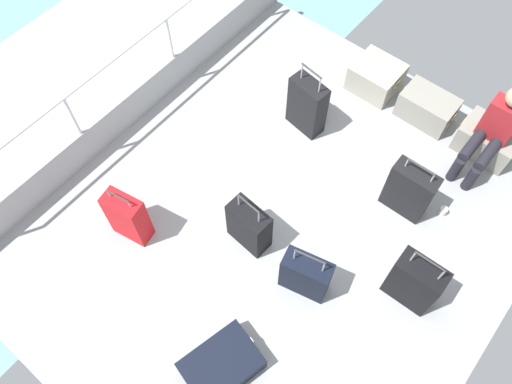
{
  "coord_description": "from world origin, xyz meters",
  "views": [
    {
      "loc": [
        1.25,
        -1.99,
        4.8
      ],
      "look_at": [
        -0.38,
        0.0,
        0.25
      ],
      "focal_mm": 36.14,
      "sensor_mm": 36.0,
      "label": 1
    }
  ],
  "objects_px": {
    "suitcase_6": "(221,365)",
    "paper_cup": "(443,211)",
    "cargo_crate_2": "(487,141)",
    "passenger_seated": "(493,131)",
    "cargo_crate_0": "(376,77)",
    "suitcase_1": "(128,217)",
    "suitcase_0": "(307,106)",
    "suitcase_5": "(414,282)",
    "suitcase_3": "(409,191)",
    "cargo_crate_1": "(427,107)",
    "suitcase_2": "(306,275)",
    "suitcase_7": "(249,226)"
  },
  "relations": [
    {
      "from": "cargo_crate_2",
      "to": "passenger_seated",
      "type": "height_order",
      "value": "passenger_seated"
    },
    {
      "from": "cargo_crate_0",
      "to": "suitcase_6",
      "type": "xyz_separation_m",
      "value": [
        0.74,
        -3.63,
        -0.07
      ]
    },
    {
      "from": "suitcase_0",
      "to": "suitcase_2",
      "type": "height_order",
      "value": "suitcase_0"
    },
    {
      "from": "cargo_crate_0",
      "to": "suitcase_5",
      "type": "relative_size",
      "value": 0.69
    },
    {
      "from": "suitcase_2",
      "to": "passenger_seated",
      "type": "bearing_deg",
      "value": 75.76
    },
    {
      "from": "suitcase_5",
      "to": "suitcase_7",
      "type": "xyz_separation_m",
      "value": [
        -1.54,
        -0.51,
        -0.04
      ]
    },
    {
      "from": "passenger_seated",
      "to": "suitcase_1",
      "type": "distance_m",
      "value": 3.79
    },
    {
      "from": "cargo_crate_0",
      "to": "suitcase_6",
      "type": "bearing_deg",
      "value": -78.44
    },
    {
      "from": "suitcase_5",
      "to": "suitcase_6",
      "type": "xyz_separation_m",
      "value": [
        -0.92,
        -1.64,
        -0.22
      ]
    },
    {
      "from": "suitcase_1",
      "to": "suitcase_6",
      "type": "relative_size",
      "value": 0.99
    },
    {
      "from": "cargo_crate_2",
      "to": "suitcase_7",
      "type": "relative_size",
      "value": 0.85
    },
    {
      "from": "cargo_crate_0",
      "to": "cargo_crate_2",
      "type": "xyz_separation_m",
      "value": [
        1.44,
        0.0,
        -0.0
      ]
    },
    {
      "from": "suitcase_2",
      "to": "paper_cup",
      "type": "relative_size",
      "value": 7.17
    },
    {
      "from": "suitcase_0",
      "to": "suitcase_1",
      "type": "xyz_separation_m",
      "value": [
        -0.54,
        -2.2,
        -0.03
      ]
    },
    {
      "from": "cargo_crate_2",
      "to": "suitcase_2",
      "type": "height_order",
      "value": "suitcase_2"
    },
    {
      "from": "cargo_crate_1",
      "to": "suitcase_1",
      "type": "xyz_separation_m",
      "value": [
        -1.54,
        -3.17,
        0.15
      ]
    },
    {
      "from": "suitcase_5",
      "to": "suitcase_2",
      "type": "bearing_deg",
      "value": -145.76
    },
    {
      "from": "suitcase_7",
      "to": "suitcase_5",
      "type": "bearing_deg",
      "value": 18.29
    },
    {
      "from": "suitcase_2",
      "to": "paper_cup",
      "type": "xyz_separation_m",
      "value": [
        0.65,
        1.54,
        -0.22
      ]
    },
    {
      "from": "suitcase_0",
      "to": "suitcase_7",
      "type": "relative_size",
      "value": 1.2
    },
    {
      "from": "suitcase_1",
      "to": "suitcase_0",
      "type": "bearing_deg",
      "value": 76.23
    },
    {
      "from": "suitcase_1",
      "to": "suitcase_7",
      "type": "bearing_deg",
      "value": 35.41
    },
    {
      "from": "suitcase_7",
      "to": "passenger_seated",
      "type": "bearing_deg",
      "value": 60.34
    },
    {
      "from": "suitcase_2",
      "to": "suitcase_3",
      "type": "height_order",
      "value": "suitcase_3"
    },
    {
      "from": "suitcase_1",
      "to": "suitcase_6",
      "type": "height_order",
      "value": "suitcase_1"
    },
    {
      "from": "suitcase_2",
      "to": "cargo_crate_1",
      "type": "bearing_deg",
      "value": 93.25
    },
    {
      "from": "suitcase_0",
      "to": "suitcase_6",
      "type": "relative_size",
      "value": 1.2
    },
    {
      "from": "suitcase_2",
      "to": "cargo_crate_0",
      "type": "bearing_deg",
      "value": 108.33
    },
    {
      "from": "cargo_crate_1",
      "to": "paper_cup",
      "type": "xyz_separation_m",
      "value": [
        0.8,
        -0.98,
        -0.13
      ]
    },
    {
      "from": "cargo_crate_1",
      "to": "suitcase_5",
      "type": "relative_size",
      "value": 0.78
    },
    {
      "from": "suitcase_7",
      "to": "paper_cup",
      "type": "bearing_deg",
      "value": 47.45
    },
    {
      "from": "cargo_crate_2",
      "to": "passenger_seated",
      "type": "bearing_deg",
      "value": -90.0
    },
    {
      "from": "suitcase_2",
      "to": "suitcase_6",
      "type": "relative_size",
      "value": 0.95
    },
    {
      "from": "cargo_crate_2",
      "to": "suitcase_2",
      "type": "distance_m",
      "value": 2.62
    },
    {
      "from": "passenger_seated",
      "to": "suitcase_7",
      "type": "xyz_separation_m",
      "value": [
        -1.32,
        -2.32,
        -0.25
      ]
    },
    {
      "from": "cargo_crate_0",
      "to": "suitcase_3",
      "type": "relative_size",
      "value": 0.74
    },
    {
      "from": "suitcase_6",
      "to": "paper_cup",
      "type": "xyz_separation_m",
      "value": [
        0.75,
        2.63,
        -0.06
      ]
    },
    {
      "from": "suitcase_1",
      "to": "paper_cup",
      "type": "relative_size",
      "value": 7.47
    },
    {
      "from": "suitcase_2",
      "to": "suitcase_6",
      "type": "bearing_deg",
      "value": -95.27
    },
    {
      "from": "cargo_crate_1",
      "to": "suitcase_6",
      "type": "relative_size",
      "value": 0.86
    },
    {
      "from": "passenger_seated",
      "to": "suitcase_0",
      "type": "bearing_deg",
      "value": -155.19
    },
    {
      "from": "cargo_crate_1",
      "to": "paper_cup",
      "type": "relative_size",
      "value": 6.46
    },
    {
      "from": "suitcase_3",
      "to": "suitcase_6",
      "type": "distance_m",
      "value": 2.48
    },
    {
      "from": "suitcase_0",
      "to": "passenger_seated",
      "type": "bearing_deg",
      "value": 24.81
    },
    {
      "from": "cargo_crate_0",
      "to": "paper_cup",
      "type": "height_order",
      "value": "cargo_crate_0"
    },
    {
      "from": "cargo_crate_0",
      "to": "paper_cup",
      "type": "distance_m",
      "value": 1.8
    },
    {
      "from": "suitcase_6",
      "to": "suitcase_7",
      "type": "relative_size",
      "value": 1.0
    },
    {
      "from": "cargo_crate_0",
      "to": "suitcase_6",
      "type": "height_order",
      "value": "cargo_crate_0"
    },
    {
      "from": "cargo_crate_1",
      "to": "suitcase_2",
      "type": "distance_m",
      "value": 2.53
    },
    {
      "from": "suitcase_5",
      "to": "paper_cup",
      "type": "height_order",
      "value": "suitcase_5"
    }
  ]
}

